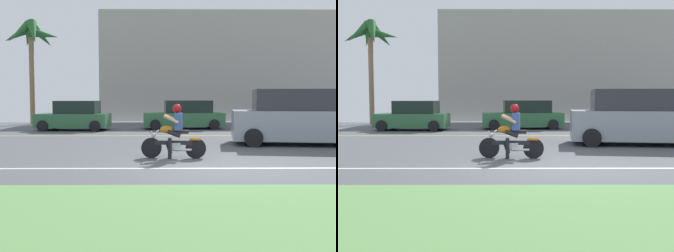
{
  "view_description": "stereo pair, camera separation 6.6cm",
  "coord_description": "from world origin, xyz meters",
  "views": [
    {
      "loc": [
        -1.29,
        -9.44,
        1.66
      ],
      "look_at": [
        -1.15,
        2.89,
        0.8
      ],
      "focal_mm": 42.21,
      "sensor_mm": 36.0,
      "label": 1
    },
    {
      "loc": [
        -1.22,
        -9.44,
        1.66
      ],
      "look_at": [
        -1.15,
        2.89,
        0.8
      ],
      "focal_mm": 42.21,
      "sensor_mm": 36.0,
      "label": 2
    }
  ],
  "objects": [
    {
      "name": "palm_tree_0",
      "position": [
        -9.81,
        16.28,
        5.49
      ],
      "size": [
        3.62,
        3.37,
        6.66
      ],
      "color": "#846B4C",
      "rests_on": "ground"
    },
    {
      "name": "grass_median",
      "position": [
        0.0,
        -4.1,
        0.03
      ],
      "size": [
        56.0,
        3.8,
        0.06
      ],
      "primitive_type": "cube",
      "color": "#5B8C4C",
      "rests_on": "ground"
    },
    {
      "name": "lane_line_far",
      "position": [
        0.0,
        8.11,
        0.0
      ],
      "size": [
        50.4,
        0.12,
        0.01
      ],
      "primitive_type": "cube",
      "color": "yellow",
      "rests_on": "ground"
    },
    {
      "name": "ground",
      "position": [
        0.0,
        3.0,
        -0.02
      ],
      "size": [
        56.0,
        30.0,
        0.04
      ],
      "primitive_type": "cube",
      "color": "#4C4F54"
    },
    {
      "name": "parked_car_0",
      "position": [
        -5.97,
        11.3,
        0.72
      ],
      "size": [
        3.79,
        2.12,
        1.54
      ],
      "color": "#2D663D",
      "rests_on": "ground"
    },
    {
      "name": "lane_line_near",
      "position": [
        0.0,
        -0.15,
        0.0
      ],
      "size": [
        50.4,
        0.12,
        0.01
      ],
      "primitive_type": "cube",
      "color": "silver",
      "rests_on": "ground"
    },
    {
      "name": "motorcyclist",
      "position": [
        -1.0,
        1.45,
        0.64
      ],
      "size": [
        1.81,
        0.59,
        1.51
      ],
      "color": "black",
      "rests_on": "ground"
    },
    {
      "name": "suv_nearby",
      "position": [
        3.67,
        4.73,
        0.97
      ],
      "size": [
        5.13,
        2.7,
        1.99
      ],
      "color": "#8C939E",
      "rests_on": "ground"
    },
    {
      "name": "building_far",
      "position": [
        4.32,
        21.0,
        3.99
      ],
      "size": [
        20.49,
        4.0,
        7.98
      ],
      "primitive_type": "cube",
      "color": "#A8A399",
      "rests_on": "ground"
    },
    {
      "name": "parked_car_2",
      "position": [
        5.37,
        13.84,
        0.77
      ],
      "size": [
        3.76,
        1.93,
        1.67
      ],
      "color": "white",
      "rests_on": "ground"
    },
    {
      "name": "parked_car_1",
      "position": [
        -0.14,
        12.22,
        0.73
      ],
      "size": [
        4.46,
        2.12,
        1.55
      ],
      "color": "#2D663D",
      "rests_on": "ground"
    }
  ]
}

